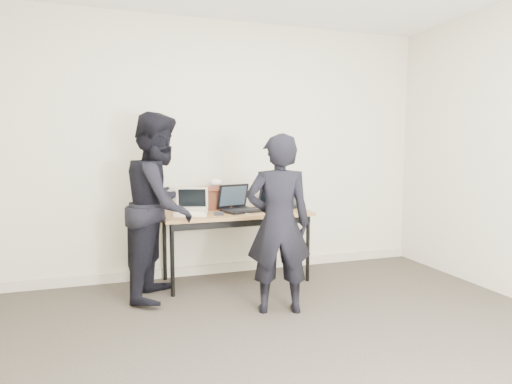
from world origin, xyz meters
name	(u,v)px	position (x,y,z in m)	size (l,w,h in m)	color
room	(325,152)	(0.00, 0.00, 1.35)	(4.60, 4.60, 2.80)	#3C352E
desk	(236,218)	(-0.01, 1.91, 0.66)	(1.52, 0.69, 0.72)	olive
laptop_beige	(191,209)	(-0.47, 1.90, 0.77)	(0.38, 0.38, 0.26)	beige
laptop_center	(238,205)	(0.02, 1.94, 0.78)	(0.44, 0.43, 0.27)	black
laptop_right	(276,203)	(0.48, 2.05, 0.77)	(0.41, 0.40, 0.24)	black
leather_satchel	(214,198)	(-0.19, 2.14, 0.85)	(0.36, 0.18, 0.25)	#572717
tissue	(216,183)	(-0.16, 2.14, 1.00)	(0.13, 0.10, 0.08)	white
equipment_box	(286,199)	(0.62, 2.10, 0.80)	(0.29, 0.24, 0.16)	black
power_brick	(219,214)	(-0.23, 1.74, 0.74)	(0.09, 0.06, 0.03)	black
cables	(245,211)	(0.08, 1.92, 0.72)	(1.15, 0.41, 0.01)	black
person_typist	(278,224)	(0.10, 1.01, 0.74)	(0.54, 0.36, 1.49)	black
person_observer	(160,206)	(-0.79, 1.70, 0.84)	(0.82, 0.64, 1.69)	black
baseboard	(230,267)	(0.00, 2.23, 0.05)	(4.50, 0.03, 0.10)	#BEB49D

